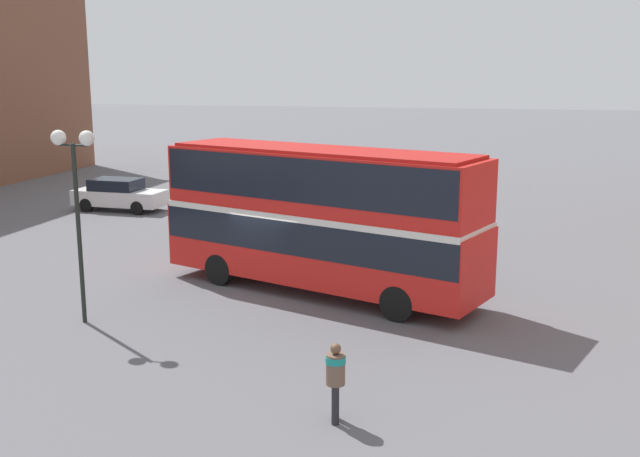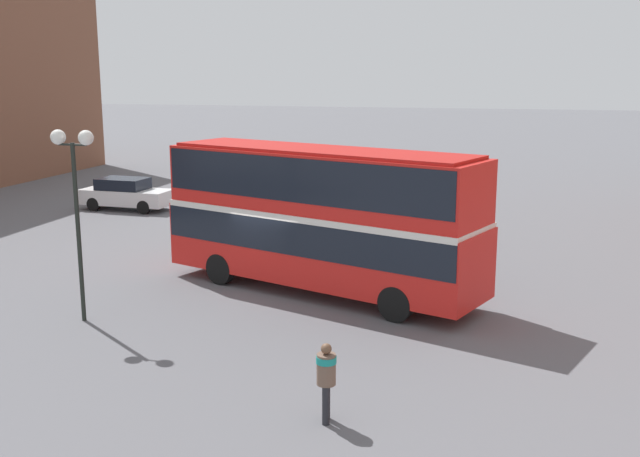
# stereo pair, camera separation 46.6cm
# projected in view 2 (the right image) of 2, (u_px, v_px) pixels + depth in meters

# --- Properties ---
(ground_plane) EXTENTS (240.00, 240.00, 0.00)m
(ground_plane) POSITION_uv_depth(u_px,v_px,m) (272.00, 288.00, 24.13)
(ground_plane) COLOR #5B5B60
(double_decker_bus) EXTENTS (10.83, 6.09, 4.55)m
(double_decker_bus) POSITION_uv_depth(u_px,v_px,m) (320.00, 211.00, 23.22)
(double_decker_bus) COLOR red
(double_decker_bus) RESTS_ON ground_plane
(pedestrian_foreground) EXTENTS (0.48, 0.48, 1.65)m
(pedestrian_foreground) POSITION_uv_depth(u_px,v_px,m) (326.00, 374.00, 14.75)
(pedestrian_foreground) COLOR #232328
(pedestrian_foreground) RESTS_ON ground_plane
(parked_car_kerb_near) EXTENTS (4.64, 1.97, 1.59)m
(parked_car_kerb_near) POSITION_uv_depth(u_px,v_px,m) (126.00, 194.00, 37.59)
(parked_car_kerb_near) COLOR silver
(parked_car_kerb_near) RESTS_ON ground_plane
(street_lamp_twin_globe) EXTENTS (1.25, 0.41, 5.34)m
(street_lamp_twin_globe) POSITION_uv_depth(u_px,v_px,m) (74.00, 171.00, 20.14)
(street_lamp_twin_globe) COLOR black
(street_lamp_twin_globe) RESTS_ON ground_plane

